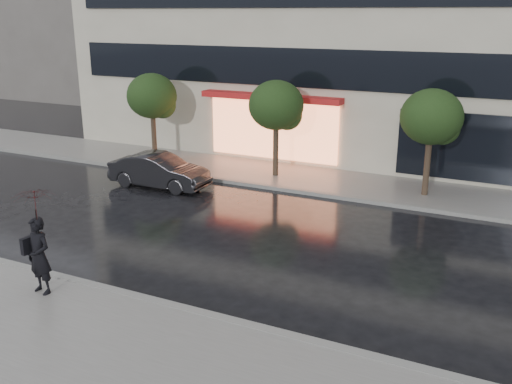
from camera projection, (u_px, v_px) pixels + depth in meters
The scene contains 11 objects.
ground at pixel (219, 297), 13.65m from camera, with size 120.00×120.00×0.00m, color black.
sidewalk_near at pixel (135, 367), 10.85m from camera, with size 60.00×4.50×0.12m, color slate.
sidewalk_far at pixel (347, 184), 22.42m from camera, with size 60.00×3.50×0.12m, color slate.
curb_near at pixel (197, 313), 12.78m from camera, with size 60.00×0.25×0.14m, color gray.
curb_far at pixel (333, 196), 20.92m from camera, with size 60.00×0.25×0.14m, color gray.
bg_building_left at pixel (74, 19), 45.82m from camera, with size 14.00×10.00×12.00m, color #59544F.
tree_far_west at pixel (153, 98), 25.10m from camera, with size 2.20×2.20×3.99m.
tree_mid_west at pixel (278, 107), 22.60m from camera, with size 2.20×2.20×3.99m.
tree_mid_east at pixel (433, 119), 20.10m from camera, with size 2.20×2.20×3.99m.
parked_car at pixel (159, 171), 22.05m from camera, with size 1.38×3.97×1.31m, color black.
pedestrian_with_umbrella at pixel (37, 228), 13.14m from camera, with size 1.06×1.08×2.58m.
Camera 1 is at (6.16, -10.64, 6.52)m, focal length 40.00 mm.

